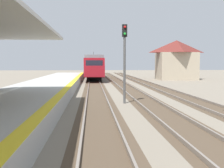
# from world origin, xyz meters

# --- Properties ---
(station_platform) EXTENTS (5.00, 80.00, 0.91)m
(station_platform) POSITION_xyz_m (-2.50, 16.00, 0.45)
(station_platform) COLOR #A8A8A3
(station_platform) RESTS_ON ground
(track_pair_nearest_platform) EXTENTS (2.34, 120.00, 0.16)m
(track_pair_nearest_platform) POSITION_xyz_m (1.90, 20.00, 0.05)
(track_pair_nearest_platform) COLOR #4C3D2D
(track_pair_nearest_platform) RESTS_ON ground
(track_pair_middle) EXTENTS (2.34, 120.00, 0.16)m
(track_pair_middle) POSITION_xyz_m (5.30, 20.00, 0.05)
(track_pair_middle) COLOR #4C3D2D
(track_pair_middle) RESTS_ON ground
(track_pair_far_side) EXTENTS (2.34, 120.00, 0.16)m
(track_pair_far_side) POSITION_xyz_m (8.70, 20.00, 0.05)
(track_pair_far_side) COLOR #4C3D2D
(track_pair_far_side) RESTS_ON ground
(approaching_train) EXTENTS (2.93, 19.60, 4.76)m
(approaching_train) POSITION_xyz_m (1.90, 49.27, 2.18)
(approaching_train) COLOR maroon
(approaching_train) RESTS_ON ground
(rail_signal_post) EXTENTS (0.32, 0.34, 5.20)m
(rail_signal_post) POSITION_xyz_m (3.71, 20.64, 3.19)
(rail_signal_post) COLOR #4C4C4C
(rail_signal_post) RESTS_ON ground
(distant_trackside_house) EXTENTS (6.60, 5.28, 6.40)m
(distant_trackside_house) POSITION_xyz_m (15.37, 47.01, 3.34)
(distant_trackside_house) COLOR tan
(distant_trackside_house) RESTS_ON ground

